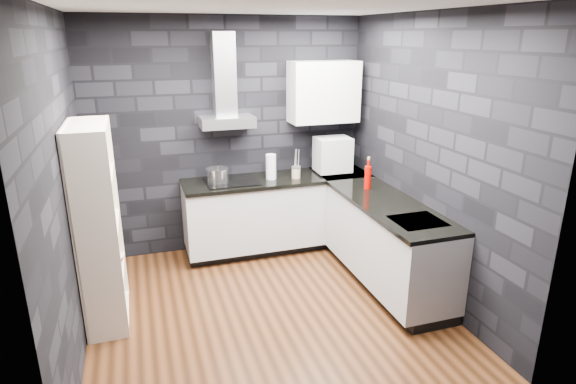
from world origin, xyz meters
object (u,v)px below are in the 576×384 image
pot (218,176)px  utensil_crock (296,170)px  red_bottle (368,178)px  fruit_bowl (98,226)px  appliance_garage (333,154)px  storage_jar (296,173)px  bookshelf (99,226)px  glass_vase (271,167)px

pot → utensil_crock: pot is taller
red_bottle → fruit_bowl: red_bottle is taller
pot → appliance_garage: bearing=-0.3°
storage_jar → appliance_garage: (0.49, 0.09, 0.16)m
utensil_crock → appliance_garage: (0.45, -0.01, 0.16)m
storage_jar → bookshelf: bearing=-157.4°
utensil_crock → appliance_garage: appliance_garage is taller
pot → utensil_crock: size_ratio=1.90×
glass_vase → utensil_crock: (0.32, 0.03, -0.08)m
pot → red_bottle: size_ratio=0.96×
pot → utensil_crock: bearing=-0.1°
bookshelf → storage_jar: bearing=11.6°
pot → bookshelf: 1.56m
appliance_garage → red_bottle: bearing=-79.6°
red_bottle → appliance_garage: bearing=99.3°
glass_vase → pot: bearing=176.6°
pot → fruit_bowl: size_ratio=1.25×
pot → utensil_crock: (0.93, -0.00, -0.02)m
glass_vase → bookshelf: bookshelf is taller
fruit_bowl → pot: bearing=40.8°
utensil_crock → storage_jar: bearing=-112.4°
bookshelf → fruit_bowl: bookshelf is taller
glass_vase → fruit_bowl: glass_vase is taller
utensil_crock → red_bottle: red_bottle is taller
pot → fruit_bowl: bearing=-139.2°
pot → red_bottle: 1.66m
utensil_crock → fruit_bowl: utensil_crock is taller
bookshelf → pot: bearing=27.7°
storage_jar → appliance_garage: bearing=10.0°
glass_vase → appliance_garage: 0.78m
bookshelf → utensil_crock: bearing=13.4°
red_bottle → pot: bearing=154.7°
appliance_garage → fruit_bowl: 2.81m
pot → glass_vase: size_ratio=0.83×
glass_vase → fruit_bowl: 2.09m
bookshelf → fruit_bowl: (0.00, -0.08, 0.04)m
glass_vase → bookshelf: 2.06m
fruit_bowl → red_bottle: bearing=7.1°
storage_jar → utensil_crock: bearing=67.6°
fruit_bowl → utensil_crock: bearing=26.0°
pot → bookshelf: bookshelf is taller
pot → appliance_garage: size_ratio=0.59×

